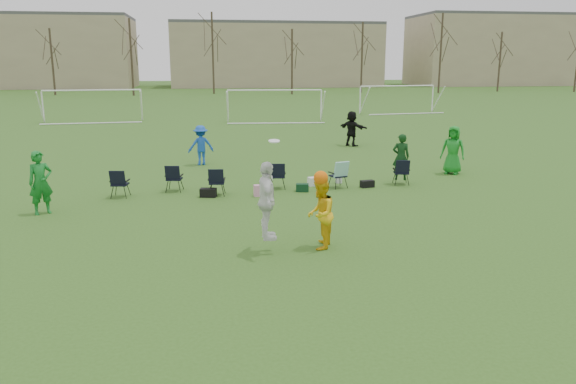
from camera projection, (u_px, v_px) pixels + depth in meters
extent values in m
plane|color=#31571B|center=(274.00, 270.00, 12.54)|extent=(260.00, 260.00, 0.00)
imported|color=#147324|center=(41.00, 183.00, 17.01)|extent=(0.85, 0.76, 1.95)
imported|color=#184BB6|center=(201.00, 145.00, 25.19)|extent=(1.27, 0.90, 1.78)
imported|color=#168022|center=(453.00, 150.00, 23.15)|extent=(1.16, 1.08, 1.99)
imported|color=black|center=(352.00, 129.00, 30.85)|extent=(1.55, 1.76, 1.93)
imported|color=white|center=(267.00, 201.00, 13.42)|extent=(0.47, 1.12, 1.91)
imported|color=yellow|center=(320.00, 214.00, 13.86)|extent=(0.91, 1.03, 1.76)
sphere|color=orange|center=(321.00, 178.00, 13.66)|extent=(0.35, 0.35, 0.35)
cylinder|color=white|center=(274.00, 141.00, 13.09)|extent=(0.27, 0.27, 0.06)
imported|color=#0E3312|center=(401.00, 157.00, 21.24)|extent=(0.72, 0.55, 1.76)
cube|color=black|center=(208.00, 193.00, 19.33)|extent=(0.60, 0.41, 0.30)
cube|color=pink|center=(259.00, 190.00, 19.43)|extent=(0.39, 0.28, 0.40)
cube|color=#0D3219|center=(302.00, 188.00, 20.15)|extent=(0.50, 0.36, 0.28)
cube|color=white|center=(314.00, 181.00, 21.08)|extent=(0.48, 0.39, 0.32)
cylinder|color=silver|center=(339.00, 179.00, 21.53)|extent=(0.26, 0.26, 0.30)
cube|color=black|center=(367.00, 184.00, 20.81)|extent=(0.54, 0.35, 0.26)
cube|color=black|center=(120.00, 183.00, 19.25)|extent=(0.68, 0.68, 0.96)
cube|color=black|center=(174.00, 178.00, 20.14)|extent=(0.69, 0.69, 0.96)
cube|color=black|center=(217.00, 182.00, 19.53)|extent=(0.66, 0.66, 0.96)
cube|color=black|center=(277.00, 175.00, 20.57)|extent=(0.65, 0.65, 0.96)
cube|color=black|center=(338.00, 175.00, 20.67)|extent=(0.75, 0.75, 0.96)
cube|color=black|center=(401.00, 172.00, 21.27)|extent=(0.69, 0.69, 0.96)
cylinder|color=white|center=(43.00, 107.00, 42.78)|extent=(0.12, 0.12, 2.40)
cylinder|color=white|center=(141.00, 105.00, 44.43)|extent=(0.12, 0.12, 2.40)
cylinder|color=white|center=(92.00, 90.00, 43.33)|extent=(7.28, 0.76, 0.12)
cylinder|color=white|center=(228.00, 106.00, 43.40)|extent=(0.12, 0.12, 2.40)
cylinder|color=white|center=(321.00, 105.00, 43.94)|extent=(0.12, 0.12, 2.40)
cylinder|color=white|center=(275.00, 90.00, 43.40)|extent=(7.29, 0.63, 0.12)
cylinder|color=white|center=(360.00, 100.00, 50.16)|extent=(0.12, 0.12, 2.40)
cylinder|color=white|center=(433.00, 99.00, 52.16)|extent=(0.12, 0.12, 2.40)
cylinder|color=white|center=(398.00, 86.00, 50.89)|extent=(7.25, 1.13, 0.12)
cylinder|color=#382B21|center=(52.00, 62.00, 77.28)|extent=(0.28, 0.28, 9.00)
cylinder|color=#382B21|center=(131.00, 57.00, 75.82)|extent=(0.28, 0.28, 10.20)
cylinder|color=#382B21|center=(213.00, 53.00, 80.14)|extent=(0.28, 0.28, 11.40)
cylinder|color=#382B21|center=(292.00, 62.00, 79.09)|extent=(0.28, 0.28, 9.00)
cylinder|color=#382B21|center=(362.00, 58.00, 83.41)|extent=(0.28, 0.28, 10.20)
cylinder|color=#382B21|center=(441.00, 54.00, 81.94)|extent=(0.28, 0.28, 11.40)
cylinder|color=#382B21|center=(500.00, 62.00, 86.67)|extent=(0.28, 0.28, 9.00)
cube|color=tan|center=(10.00, 53.00, 98.70)|extent=(42.00, 16.00, 12.00)
cube|color=tan|center=(275.00, 56.00, 105.50)|extent=(38.00, 16.00, 11.00)
cube|color=tan|center=(489.00, 52.00, 111.39)|extent=(30.00, 16.00, 13.00)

